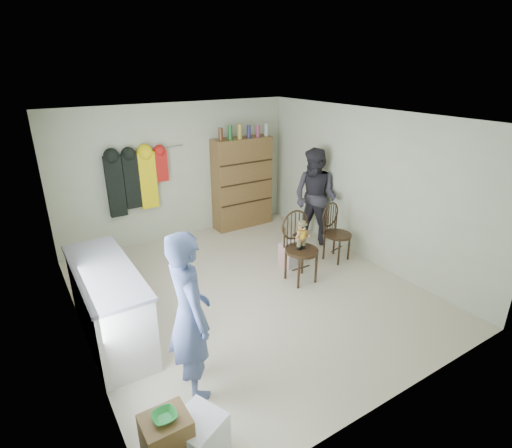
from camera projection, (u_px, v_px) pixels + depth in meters
ground_plane at (249, 291)px, 5.89m from camera, size 5.00×5.00×0.00m
room_walls at (229, 180)px, 5.72m from camera, size 5.00×5.00×5.00m
counter at (109, 303)px, 4.75m from camera, size 0.64×1.86×0.94m
stool at (168, 443)px, 3.23m from camera, size 0.37×0.32×0.53m
bowl at (164, 416)px, 3.13m from camera, size 0.19×0.19×0.05m
plastic_tub at (198, 436)px, 3.38m from camera, size 0.53×0.52×0.38m
chair_front at (300, 242)px, 5.99m from camera, size 0.50×0.50×1.10m
chair_far at (335, 230)px, 6.69m from camera, size 0.52×0.52×0.99m
striped_bag at (292, 254)px, 6.61m from camera, size 0.38×0.31×0.39m
person_left at (189, 316)px, 3.82m from camera, size 0.44×0.65×1.76m
person_right at (315, 197)px, 7.19m from camera, size 0.91×1.03×1.76m
dresser at (242, 183)px, 7.97m from camera, size 1.20×0.39×2.08m
coat_rack at (136, 180)px, 6.88m from camera, size 1.42×0.12×1.09m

